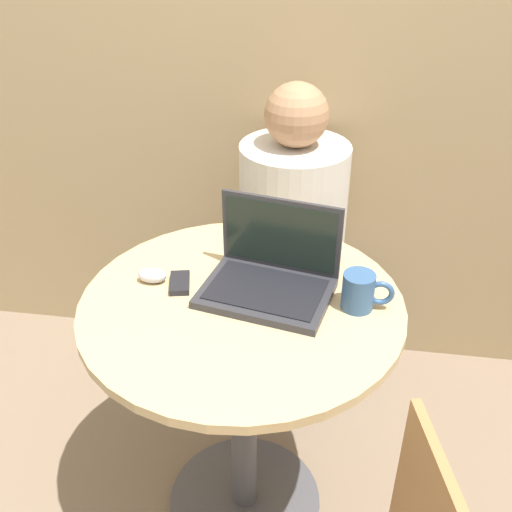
% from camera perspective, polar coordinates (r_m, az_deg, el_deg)
% --- Properties ---
extents(ground_plane, '(12.00, 12.00, 0.00)m').
position_cam_1_polar(ground_plane, '(2.01, -1.07, -22.29)').
color(ground_plane, '#7F6B56').
extents(back_wall, '(7.00, 0.05, 2.60)m').
position_cam_1_polar(back_wall, '(2.01, 2.67, 22.48)').
color(back_wall, tan).
rests_on(back_wall, ground_plane).
extents(round_table, '(0.79, 0.79, 0.77)m').
position_cam_1_polar(round_table, '(1.59, -1.27, -10.39)').
color(round_table, '#4C4C51').
rests_on(round_table, ground_plane).
extents(laptop, '(0.35, 0.28, 0.21)m').
position_cam_1_polar(laptop, '(1.47, 1.40, -1.71)').
color(laptop, '#2D2D33').
rests_on(laptop, round_table).
extents(cell_phone, '(0.07, 0.10, 0.02)m').
position_cam_1_polar(cell_phone, '(1.51, -7.27, -2.56)').
color(cell_phone, black).
rests_on(cell_phone, round_table).
extents(computer_mouse, '(0.07, 0.04, 0.04)m').
position_cam_1_polar(computer_mouse, '(1.53, -9.86, -1.84)').
color(computer_mouse, '#B2B2B7').
rests_on(computer_mouse, round_table).
extents(coffee_cup, '(0.12, 0.08, 0.09)m').
position_cam_1_polar(coffee_cup, '(1.43, 9.91, -3.34)').
color(coffee_cup, '#335684').
rests_on(coffee_cup, round_table).
extents(person_seated, '(0.38, 0.56, 1.14)m').
position_cam_1_polar(person_seated, '(2.17, 3.65, -0.57)').
color(person_seated, '#3D4766').
rests_on(person_seated, ground_plane).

